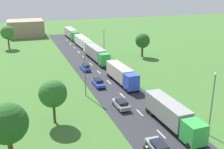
% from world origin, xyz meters
% --- Properties ---
extents(road, '(10.00, 140.00, 0.06)m').
position_xyz_m(road, '(0.00, 24.50, 0.03)').
color(road, '#2B2B30').
rests_on(road, ground).
extents(lane_marking_centre, '(0.16, 122.27, 0.01)m').
position_xyz_m(lane_marking_centre, '(0.00, 22.28, 0.07)').
color(lane_marking_centre, white).
rests_on(lane_marking_centre, road).
extents(truck_lead, '(2.68, 12.51, 3.57)m').
position_xyz_m(truck_lead, '(2.33, 12.62, 2.11)').
color(truck_lead, green).
rests_on(truck_lead, road).
extents(truck_second, '(2.79, 11.76, 3.56)m').
position_xyz_m(truck_second, '(2.23, 32.07, 2.12)').
color(truck_second, blue).
rests_on(truck_second, road).
extents(truck_third, '(2.83, 14.39, 3.66)m').
position_xyz_m(truck_third, '(2.32, 50.56, 2.18)').
color(truck_third, green).
rests_on(truck_third, road).
extents(truck_fourth, '(2.77, 13.18, 3.42)m').
position_xyz_m(truck_fourth, '(2.60, 66.92, 2.05)').
color(truck_fourth, white).
rests_on(truck_fourth, road).
extents(truck_fifth, '(2.81, 13.34, 3.65)m').
position_xyz_m(truck_fifth, '(2.24, 83.49, 2.16)').
color(truck_fifth, green).
rests_on(truck_fifth, road).
extents(car_lead, '(2.04, 4.29, 1.36)m').
position_xyz_m(car_lead, '(-2.45, 7.81, 0.79)').
color(car_lead, gray).
rests_on(car_lead, road).
extents(car_second, '(1.85, 4.18, 1.45)m').
position_xyz_m(car_second, '(-2.20, 21.02, 0.83)').
color(car_second, '#8C939E').
rests_on(car_second, road).
extents(car_third, '(1.79, 4.33, 1.48)m').
position_xyz_m(car_third, '(-2.73, 32.27, 0.83)').
color(car_third, blue).
rests_on(car_third, road).
extents(car_fourth, '(1.85, 4.52, 1.48)m').
position_xyz_m(car_fourth, '(-2.61, 43.64, 0.83)').
color(car_fourth, blue).
rests_on(car_fourth, road).
extents(lamppost_lead, '(0.36, 0.36, 9.02)m').
position_xyz_m(lamppost_lead, '(6.08, 9.23, 5.00)').
color(lamppost_lead, slate).
rests_on(lamppost_lead, ground).
extents(lamppost_second, '(0.36, 0.36, 8.72)m').
position_xyz_m(lamppost_second, '(-6.38, 28.35, 4.84)').
color(lamppost_second, slate).
rests_on(lamppost_second, ground).
extents(lamppost_third, '(0.36, 0.36, 7.80)m').
position_xyz_m(lamppost_third, '(6.14, 55.83, 4.37)').
color(lamppost_third, slate).
rests_on(lamppost_third, ground).
extents(tree_oak, '(4.15, 4.15, 6.76)m').
position_xyz_m(tree_oak, '(-13.33, 19.92, 4.66)').
color(tree_oak, '#513823').
rests_on(tree_oak, ground).
extents(tree_birch, '(4.29, 4.29, 7.30)m').
position_xyz_m(tree_birch, '(-19.88, 74.42, 5.12)').
color(tree_birch, '#513823').
rests_on(tree_birch, ground).
extents(tree_pine, '(4.66, 4.66, 7.56)m').
position_xyz_m(tree_pine, '(-19.44, 11.52, 5.19)').
color(tree_pine, '#513823').
rests_on(tree_pine, ground).
extents(tree_elm, '(4.10, 4.10, 6.65)m').
position_xyz_m(tree_elm, '(15.92, 50.82, 4.55)').
color(tree_elm, '#513823').
rests_on(tree_elm, ground).
extents(distant_building, '(13.46, 11.30, 6.20)m').
position_xyz_m(distant_building, '(-13.46, 95.87, 3.10)').
color(distant_building, '#9E846B').
rests_on(distant_building, ground).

